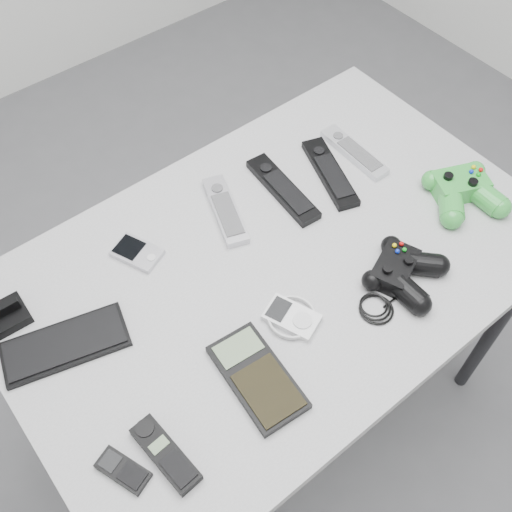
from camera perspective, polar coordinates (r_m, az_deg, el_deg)
floor at (r=1.93m, az=1.85°, el=-10.25°), size 3.50×3.50×0.00m
desk at (r=1.27m, az=2.03°, el=-2.15°), size 1.12×0.72×0.75m
pda_keyboard at (r=1.16m, az=-17.72°, el=-8.00°), size 0.24×0.15×0.01m
dock_bracket at (r=1.22m, az=-22.88°, el=-5.08°), size 0.08×0.07×0.04m
pda at (r=1.24m, az=-11.26°, el=0.35°), size 0.09×0.11×0.02m
remote_silver_a at (r=1.28m, az=-2.96°, el=4.42°), size 0.11×0.20×0.02m
remote_black_a at (r=1.32m, az=2.56°, el=6.44°), size 0.07×0.22×0.02m
remote_black_b at (r=1.37m, az=7.06°, el=7.92°), size 0.12×0.22×0.02m
remote_silver_b at (r=1.42m, az=9.33°, el=9.77°), size 0.05×0.19×0.02m
mobile_phone at (r=1.04m, az=-12.55°, el=-19.28°), size 0.07×0.10×0.02m
cordless_handset at (r=1.04m, az=-8.62°, el=-18.14°), size 0.05×0.14×0.02m
calculator at (r=1.08m, az=0.12°, el=-11.41°), size 0.12×0.20×0.02m
mp3_player at (r=1.13m, az=3.42°, el=-5.82°), size 0.13×0.13×0.02m
controller_black at (r=1.20m, az=13.74°, el=-1.33°), size 0.29×0.24×0.05m
controller_green at (r=1.37m, az=19.14°, el=6.05°), size 0.21×0.22×0.05m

